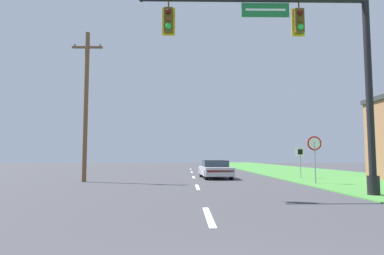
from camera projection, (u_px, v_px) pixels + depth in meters
name	position (u px, v px, depth m)	size (l,w,h in m)	color
grass_verge_right	(302.00, 172.00, 32.36)	(10.00, 110.00, 0.04)	#428438
road_center_line	(194.00, 177.00, 24.20)	(0.16, 34.80, 0.01)	silver
signal_mast	(314.00, 62.00, 13.02)	(8.99, 0.47, 8.31)	black
car_ahead	(215.00, 169.00, 23.07)	(2.08, 4.49, 1.19)	black
stop_sign	(315.00, 149.00, 18.25)	(0.76, 0.07, 2.50)	gray
route_sign_post	(300.00, 156.00, 22.68)	(0.55, 0.06, 2.03)	gray
utility_pole_near	(86.00, 103.00, 20.12)	(1.80, 0.26, 8.86)	brown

